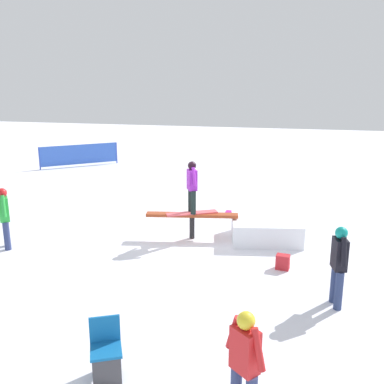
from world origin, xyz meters
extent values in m
plane|color=white|center=(0.00, 0.00, 0.00)|extent=(60.00, 60.00, 0.00)
cylinder|color=black|center=(0.00, 0.00, 0.31)|extent=(0.14, 0.14, 0.63)
cube|color=#A53F1E|center=(0.00, 0.00, 0.67)|extent=(2.48, 0.76, 0.08)
cube|color=white|center=(-1.96, -0.39, 0.29)|extent=(2.06, 1.82, 0.59)
cube|color=#F65962|center=(0.00, 0.00, 0.72)|extent=(1.36, 0.92, 0.03)
cylinder|color=#1B2927|center=(0.07, -0.12, 1.05)|extent=(0.14, 0.14, 0.63)
cylinder|color=#1B2927|center=(-0.07, 0.12, 1.05)|extent=(0.14, 0.14, 0.63)
cube|color=purple|center=(0.00, 0.00, 1.64)|extent=(0.35, 0.41, 0.54)
cylinder|color=purple|center=(0.10, -0.19, 1.76)|extent=(0.21, 0.28, 0.50)
cylinder|color=purple|center=(-0.10, 0.19, 1.76)|extent=(0.21, 0.28, 0.50)
sphere|color=black|center=(0.00, 0.00, 2.02)|extent=(0.22, 0.22, 0.22)
cylinder|color=navy|center=(4.34, 1.97, 0.37)|extent=(0.16, 0.16, 0.74)
cylinder|color=navy|center=(4.53, 1.74, 0.37)|extent=(0.16, 0.16, 0.74)
cube|color=green|center=(4.44, 1.85, 1.04)|extent=(0.41, 0.43, 0.60)
cylinder|color=green|center=(4.29, 2.03, 1.18)|extent=(0.23, 0.26, 0.54)
cylinder|color=green|center=(4.58, 1.67, 1.18)|extent=(0.23, 0.26, 0.54)
sphere|color=red|center=(4.44, 1.85, 1.46)|extent=(0.24, 0.24, 0.24)
cube|color=red|center=(-2.23, 6.12, 0.99)|extent=(0.41, 0.39, 0.57)
cylinder|color=red|center=(-2.06, 5.98, 1.12)|extent=(0.24, 0.22, 0.51)
cylinder|color=red|center=(-2.40, 6.26, 1.12)|extent=(0.24, 0.22, 0.51)
sphere|color=yellow|center=(-2.23, 6.12, 1.39)|extent=(0.23, 0.23, 0.23)
cylinder|color=navy|center=(-3.59, 2.98, 0.38)|extent=(0.15, 0.15, 0.76)
cylinder|color=navy|center=(-3.53, 2.71, 0.38)|extent=(0.15, 0.15, 0.76)
cube|color=black|center=(-3.56, 2.85, 1.05)|extent=(0.29, 0.40, 0.59)
cylinder|color=black|center=(-3.61, 3.07, 1.19)|extent=(0.14, 0.23, 0.53)
cylinder|color=black|center=(-3.51, 2.63, 1.19)|extent=(0.14, 0.23, 0.53)
sphere|color=teal|center=(-3.56, 2.85, 1.47)|extent=(0.23, 0.23, 0.23)
cube|color=#C51C97|center=(-1.10, -2.67, 0.01)|extent=(1.27, 0.28, 0.02)
cube|color=#3F3F44|center=(-0.32, 6.01, 0.22)|extent=(0.37, 0.21, 0.44)
cube|color=#3F3F44|center=(-0.16, 5.69, 0.22)|extent=(0.37, 0.21, 0.44)
cube|color=#1263A9|center=(-0.24, 5.85, 0.46)|extent=(0.59, 0.59, 0.04)
cube|color=#1263A9|center=(-0.15, 5.67, 0.68)|extent=(0.41, 0.23, 0.40)
cube|color=red|center=(-2.50, 1.42, 0.17)|extent=(0.32, 0.25, 0.34)
cylinder|color=blue|center=(6.67, -9.97, 0.55)|extent=(0.06, 0.06, 1.10)
cylinder|color=blue|center=(9.58, -7.40, 0.55)|extent=(0.06, 0.06, 1.10)
cube|color=blue|center=(8.13, -8.69, 0.61)|extent=(2.93, 2.58, 0.99)
camera|label=1|loc=(-2.74, 10.68, 4.14)|focal=40.00mm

